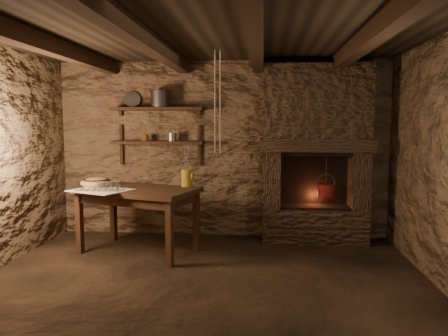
# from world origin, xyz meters

# --- Properties ---
(floor) EXTENTS (4.50, 4.50, 0.00)m
(floor) POSITION_xyz_m (0.00, 0.00, 0.00)
(floor) COLOR black
(floor) RESTS_ON ground
(back_wall) EXTENTS (4.50, 0.04, 2.40)m
(back_wall) POSITION_xyz_m (0.00, 2.00, 1.20)
(back_wall) COLOR #4A3422
(back_wall) RESTS_ON floor
(front_wall) EXTENTS (4.50, 0.04, 2.40)m
(front_wall) POSITION_xyz_m (0.00, -2.00, 1.20)
(front_wall) COLOR #4A3422
(front_wall) RESTS_ON floor
(ceiling) EXTENTS (4.50, 4.00, 0.04)m
(ceiling) POSITION_xyz_m (0.00, 0.00, 2.40)
(ceiling) COLOR black
(ceiling) RESTS_ON back_wall
(beam_far_left) EXTENTS (0.14, 3.95, 0.16)m
(beam_far_left) POSITION_xyz_m (-1.50, 0.00, 2.31)
(beam_far_left) COLOR black
(beam_far_left) RESTS_ON ceiling
(beam_mid_left) EXTENTS (0.14, 3.95, 0.16)m
(beam_mid_left) POSITION_xyz_m (-0.50, 0.00, 2.31)
(beam_mid_left) COLOR black
(beam_mid_left) RESTS_ON ceiling
(beam_mid_right) EXTENTS (0.14, 3.95, 0.16)m
(beam_mid_right) POSITION_xyz_m (0.50, 0.00, 2.31)
(beam_mid_right) COLOR black
(beam_mid_right) RESTS_ON ceiling
(beam_far_right) EXTENTS (0.14, 3.95, 0.16)m
(beam_far_right) POSITION_xyz_m (1.50, 0.00, 2.31)
(beam_far_right) COLOR black
(beam_far_right) RESTS_ON ceiling
(shelf_lower) EXTENTS (1.25, 0.30, 0.04)m
(shelf_lower) POSITION_xyz_m (-0.85, 1.84, 1.30)
(shelf_lower) COLOR black
(shelf_lower) RESTS_ON back_wall
(shelf_upper) EXTENTS (1.25, 0.30, 0.04)m
(shelf_upper) POSITION_xyz_m (-0.85, 1.84, 1.75)
(shelf_upper) COLOR black
(shelf_upper) RESTS_ON back_wall
(hearth) EXTENTS (1.43, 0.51, 2.30)m
(hearth) POSITION_xyz_m (1.25, 1.77, 1.23)
(hearth) COLOR #35251A
(hearth) RESTS_ON floor
(work_table) EXTENTS (1.55, 1.17, 0.79)m
(work_table) POSITION_xyz_m (-0.92, 1.09, 0.42)
(work_table) COLOR black
(work_table) RESTS_ON floor
(linen_cloth) EXTENTS (0.79, 0.73, 0.01)m
(linen_cloth) POSITION_xyz_m (-1.29, 0.87, 0.79)
(linen_cloth) COLOR silver
(linen_cloth) RESTS_ON work_table
(pewter_cutlery_row) EXTENTS (0.57, 0.41, 0.01)m
(pewter_cutlery_row) POSITION_xyz_m (-1.29, 0.85, 0.80)
(pewter_cutlery_row) COLOR gray
(pewter_cutlery_row) RESTS_ON linen_cloth
(drinking_glasses) EXTENTS (0.20, 0.06, 0.08)m
(drinking_glasses) POSITION_xyz_m (-1.27, 0.99, 0.83)
(drinking_glasses) COLOR white
(drinking_glasses) RESTS_ON linen_cloth
(stoneware_jug) EXTENTS (0.18, 0.18, 0.49)m
(stoneware_jug) POSITION_xyz_m (-0.35, 1.29, 0.99)
(stoneware_jug) COLOR #A37F1F
(stoneware_jug) RESTS_ON work_table
(wooden_bowl) EXTENTS (0.49, 0.49, 0.13)m
(wooden_bowl) POSITION_xyz_m (-1.46, 1.17, 0.83)
(wooden_bowl) COLOR #A37046
(wooden_bowl) RESTS_ON work_table
(iron_stockpot) EXTENTS (0.32, 0.32, 0.20)m
(iron_stockpot) POSITION_xyz_m (-0.80, 1.84, 1.87)
(iron_stockpot) COLOR #2D2A28
(iron_stockpot) RESTS_ON shelf_upper
(tin_pan) EXTENTS (0.25, 0.15, 0.23)m
(tin_pan) POSITION_xyz_m (-1.23, 1.94, 1.88)
(tin_pan) COLOR gray
(tin_pan) RESTS_ON shelf_upper
(small_kettle) EXTENTS (0.19, 0.17, 0.16)m
(small_kettle) POSITION_xyz_m (-0.65, 1.84, 1.37)
(small_kettle) COLOR gray
(small_kettle) RESTS_ON shelf_lower
(rusty_tin) EXTENTS (0.10, 0.10, 0.09)m
(rusty_tin) POSITION_xyz_m (-1.02, 1.84, 1.36)
(rusty_tin) COLOR #4F270F
(rusty_tin) RESTS_ON shelf_lower
(red_pot) EXTENTS (0.25, 0.25, 0.54)m
(red_pot) POSITION_xyz_m (1.39, 1.72, 0.71)
(red_pot) COLOR maroon
(red_pot) RESTS_ON hearth
(hanging_ropes) EXTENTS (0.08, 0.08, 1.20)m
(hanging_ropes) POSITION_xyz_m (0.05, 1.05, 1.80)
(hanging_ropes) COLOR tan
(hanging_ropes) RESTS_ON ceiling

